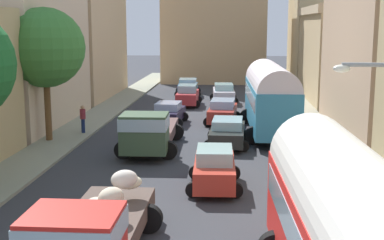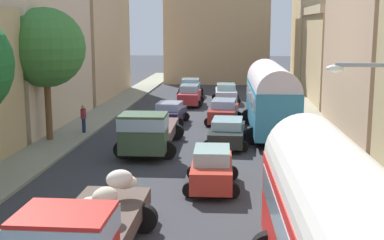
{
  "view_description": "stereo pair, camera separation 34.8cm",
  "coord_description": "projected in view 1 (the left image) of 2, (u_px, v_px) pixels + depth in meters",
  "views": [
    {
      "loc": [
        2.27,
        -7.29,
        6.45
      ],
      "look_at": [
        0.0,
        21.34,
        1.25
      ],
      "focal_mm": 49.48,
      "sensor_mm": 36.0,
      "label": 1
    },
    {
      "loc": [
        2.61,
        -7.26,
        6.45
      ],
      "look_at": [
        0.0,
        21.34,
        1.25
      ],
      "focal_mm": 49.48,
      "sensor_mm": 36.0,
      "label": 2
    }
  ],
  "objects": [
    {
      "name": "cargo_truck_0",
      "position": [
        91.0,
        229.0,
        13.88
      ],
      "size": [
        3.11,
        6.64,
        2.16
      ],
      "color": "red",
      "rests_on": "ground"
    },
    {
      "name": "car_3",
      "position": [
        214.0,
        168.0,
        20.99
      ],
      "size": [
        2.25,
        3.9,
        1.64
      ],
      "color": "#B83425",
      "rests_on": "ground"
    },
    {
      "name": "car_6",
      "position": [
        224.0,
        93.0,
        44.09
      ],
      "size": [
        2.45,
        4.15,
        1.59
      ],
      "color": "silver",
      "rests_on": "ground"
    },
    {
      "name": "ground_plane",
      "position": [
        199.0,
        123.0,
        34.96
      ],
      "size": [
        154.0,
        154.0,
        0.0
      ],
      "primitive_type": "plane",
      "color": "#34353B"
    },
    {
      "name": "distant_church",
      "position": [
        214.0,
        21.0,
        59.0
      ],
      "size": [
        11.44,
        6.59,
        18.96
      ],
      "color": "tan",
      "rests_on": "ground"
    },
    {
      "name": "roadside_tree_2",
      "position": [
        45.0,
        48.0,
        28.44
      ],
      "size": [
        4.32,
        4.32,
        7.38
      ],
      "color": "brown",
      "rests_on": "ground"
    },
    {
      "name": "sidewalk_left",
      "position": [
        91.0,
        121.0,
        35.51
      ],
      "size": [
        2.5,
        70.0,
        0.14
      ],
      "primitive_type": "cube",
      "color": "gray",
      "rests_on": "ground"
    },
    {
      "name": "cargo_truck_1",
      "position": [
        149.0,
        130.0,
        26.79
      ],
      "size": [
        3.19,
        7.39,
        2.28
      ],
      "color": "#385036",
      "rests_on": "ground"
    },
    {
      "name": "car_1",
      "position": [
        188.0,
        95.0,
        42.54
      ],
      "size": [
        2.23,
        4.15,
        1.68
      ],
      "color": "#B62E31",
      "rests_on": "ground"
    },
    {
      "name": "parked_bus_1",
      "position": [
        270.0,
        95.0,
        31.34
      ],
      "size": [
        3.5,
        9.85,
        4.17
      ],
      "color": "teal",
      "rests_on": "ground"
    },
    {
      "name": "building_right_4",
      "position": [
        312.0,
        38.0,
        56.74
      ],
      "size": [
        4.1,
        10.67,
        10.0
      ],
      "color": "tan",
      "rests_on": "ground"
    },
    {
      "name": "sidewalk_right",
      "position": [
        310.0,
        124.0,
        34.38
      ],
      "size": [
        2.5,
        70.0,
        0.14
      ],
      "primitive_type": "cube",
      "color": "gray",
      "rests_on": "ground"
    },
    {
      "name": "car_5",
      "position": [
        223.0,
        111.0,
        34.86
      ],
      "size": [
        2.44,
        4.34,
        1.58
      ],
      "color": "#A92E23",
      "rests_on": "ground"
    },
    {
      "name": "car_4",
      "position": [
        227.0,
        132.0,
        28.41
      ],
      "size": [
        2.46,
        4.37,
        1.47
      ],
      "color": "#222623",
      "rests_on": "ground"
    },
    {
      "name": "building_left_2",
      "position": [
        25.0,
        27.0,
        33.3
      ],
      "size": [
        4.78,
        12.06,
        12.64
      ],
      "color": "beige",
      "rests_on": "ground"
    },
    {
      "name": "car_0",
      "position": [
        168.0,
        113.0,
        34.62
      ],
      "size": [
        2.45,
        3.85,
        1.44
      ],
      "color": "#201A32",
      "rests_on": "ground"
    },
    {
      "name": "building_left_3",
      "position": [
        80.0,
        22.0,
        46.48
      ],
      "size": [
        5.52,
        13.08,
        13.4
      ],
      "color": "#DAB689",
      "rests_on": "ground"
    },
    {
      "name": "building_right_3",
      "position": [
        336.0,
        54.0,
        44.74
      ],
      "size": [
        5.26,
        12.74,
        7.92
      ],
      "color": "tan",
      "rests_on": "ground"
    },
    {
      "name": "parked_bus_0",
      "position": [
        349.0,
        233.0,
        10.96
      ],
      "size": [
        3.5,
        9.44,
        3.96
      ],
      "color": "red",
      "rests_on": "ground"
    },
    {
      "name": "pedestrian_1",
      "position": [
        83.0,
        118.0,
        31.1
      ],
      "size": [
        0.47,
        0.47,
        1.79
      ],
      "color": "navy",
      "rests_on": "ground"
    },
    {
      "name": "car_2",
      "position": [
        188.0,
        87.0,
        48.48
      ],
      "size": [
        2.53,
        4.32,
        1.55
      ],
      "color": "#448AC3",
      "rests_on": "ground"
    }
  ]
}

